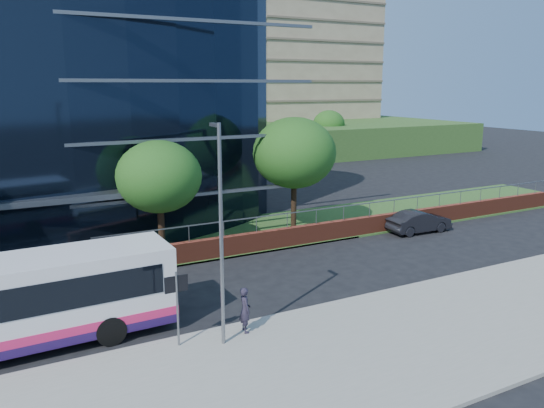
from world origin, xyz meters
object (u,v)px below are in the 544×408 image
tree_dist_e (226,127)px  streetlight_east (221,230)px  parked_car (419,222)px  pedestrian (245,310)px  street_sign (177,293)px  tree_dist_f (329,124)px  city_bus (0,306)px  tree_far_c (159,177)px  tree_far_d (294,153)px

tree_dist_e → streetlight_east: bearing=-113.1°
parked_car → pedestrian: (-16.14, -7.95, 0.32)m
tree_dist_e → street_sign: bearing=-115.1°
street_sign → tree_dist_f: bearing=50.8°
street_sign → tree_dist_f: 56.25m
street_sign → pedestrian: size_ratio=1.57×
street_sign → city_bus: 6.19m
tree_far_c → streetlight_east: (-1.00, -11.17, -0.10)m
tree_far_d → tree_dist_f: size_ratio=1.23×
tree_dist_e → parked_car: bearing=-91.3°
tree_far_d → streetlight_east: 15.77m
pedestrian → tree_far_c: bearing=6.7°
tree_far_d → tree_dist_f: (24.00, 32.00, -0.98)m
tree_dist_f → pedestrian: 54.81m
street_sign → city_bus: size_ratio=0.22×
tree_far_c → tree_dist_f: bearing=45.0°
tree_dist_f → pedestrian: tree_dist_f is taller
tree_far_d → parked_car: (7.23, -3.76, -4.47)m
tree_far_d → pedestrian: (-8.90, -11.72, -4.15)m
tree_dist_f → street_sign: bearing=-129.2°
tree_far_c → tree_far_d: 9.08m
city_bus → parked_car: 24.90m
tree_dist_e → tree_dist_f: tree_dist_e is taller
streetlight_east → street_sign: bearing=158.6°
tree_dist_e → parked_car: (-0.77, -33.76, -3.82)m
tree_dist_f → city_bus: tree_dist_f is taller
tree_dist_e → tree_dist_f: (16.00, 2.00, -0.33)m
tree_dist_e → tree_dist_f: size_ratio=1.08×
streetlight_east → tree_dist_e: bearing=66.9°
street_sign → tree_far_d: (11.50, 11.59, 3.04)m
pedestrian → tree_far_d: bearing=-31.0°
streetlight_east → tree_far_d: bearing=50.6°
tree_dist_e → city_bus: size_ratio=0.52×
tree_dist_f → city_bus: bearing=-135.1°
tree_far_c → tree_dist_f: 46.67m
tree_far_d → streetlight_east: bearing=-129.4°
city_bus → parked_car: bearing=10.5°
pedestrian → tree_dist_e: bearing=-15.8°
street_sign → tree_far_d: size_ratio=0.38×
street_sign → tree_dist_f: tree_dist_f is taller
parked_car → tree_dist_f: bearing=-23.3°
tree_far_d → city_bus: (-17.09, -8.96, -3.41)m
tree_far_d → city_bus: tree_far_d is taller
tree_far_d → street_sign: bearing=-134.8°
tree_far_c → streetlight_east: size_ratio=0.81×
street_sign → city_bus: bearing=154.8°
tree_far_c → tree_dist_f: (33.00, 33.00, -0.33)m
city_bus → tree_dist_e: bearing=55.6°
street_sign → parked_car: bearing=22.7°
parked_car → pedestrian: size_ratio=2.44×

